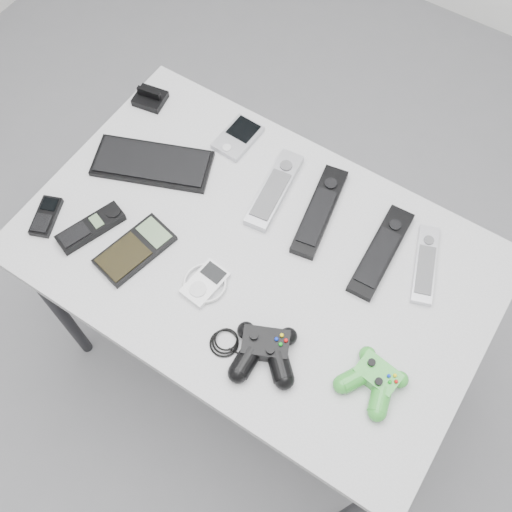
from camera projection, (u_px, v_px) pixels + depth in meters
The scene contains 15 objects.
floor at pixel (248, 322), 2.01m from camera, with size 3.50×3.50×0.00m, color slate.
desk at pixel (257, 265), 1.39m from camera, with size 1.04×0.67×0.70m.
pda_keyboard at pixel (152, 163), 1.44m from camera, with size 0.28×0.12×0.02m, color black.
dock_bracket at pixel (150, 96), 1.52m from camera, with size 0.08×0.07×0.04m, color black.
pda at pixel (238, 137), 1.48m from camera, with size 0.08×0.12×0.02m, color #A4A5AB.
remote_silver_a at pixel (274, 189), 1.40m from camera, with size 0.06×0.22×0.02m, color #A4A5AB.
remote_black_a at pixel (320, 211), 1.38m from camera, with size 0.06×0.25×0.02m, color black.
remote_black_b at pixel (381, 251), 1.33m from camera, with size 0.06×0.24×0.02m, color black.
remote_silver_b at pixel (425, 264), 1.31m from camera, with size 0.04×0.19×0.02m, color silver.
mobile_phone at pixel (46, 216), 1.37m from camera, with size 0.05×0.10×0.02m, color black.
cordless_handset at pixel (91, 228), 1.35m from camera, with size 0.05×0.16×0.02m, color black.
calculator at pixel (135, 250), 1.33m from camera, with size 0.09×0.18×0.02m, color black.
mp3_player at pixel (205, 283), 1.29m from camera, with size 0.10×0.10×0.02m, color silver.
controller_black at pixel (265, 350), 1.21m from camera, with size 0.23×0.14×0.05m, color black, non-canonical shape.
controller_green at pixel (374, 379), 1.18m from camera, with size 0.12×0.13×0.04m, color #278F2B, non-canonical shape.
Camera 1 is at (0.42, -0.60, 1.88)m, focal length 42.00 mm.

